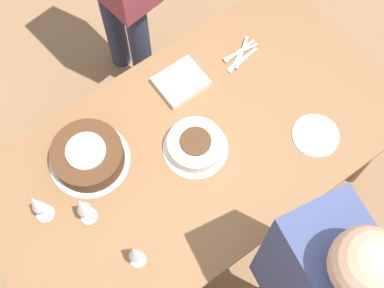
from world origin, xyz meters
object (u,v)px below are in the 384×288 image
(wine_glass_extra, at_px, (36,204))
(cake_center_white, at_px, (195,145))
(cake_front_chocolate, at_px, (88,156))
(wine_glass_far, at_px, (135,253))
(wine_glass_near, at_px, (82,206))

(wine_glass_extra, bearing_deg, cake_center_white, 168.91)
(cake_front_chocolate, bearing_deg, wine_glass_far, 81.50)
(cake_front_chocolate, height_order, wine_glass_far, wine_glass_far)
(cake_center_white, bearing_deg, wine_glass_far, 28.28)
(wine_glass_far, bearing_deg, wine_glass_near, -76.69)
(wine_glass_near, bearing_deg, cake_front_chocolate, -122.67)
(wine_glass_extra, bearing_deg, wine_glass_far, 117.84)
(cake_front_chocolate, relative_size, wine_glass_extra, 1.61)
(wine_glass_far, bearing_deg, cake_center_white, -151.72)
(cake_front_chocolate, distance_m, wine_glass_far, 0.46)
(wine_glass_near, bearing_deg, cake_center_white, 178.32)
(cake_center_white, bearing_deg, wine_glass_near, -1.68)
(cake_center_white, xyz_separation_m, wine_glass_extra, (0.62, -0.12, 0.10))
(cake_center_white, relative_size, wine_glass_far, 1.34)
(wine_glass_far, bearing_deg, wine_glass_extra, -62.16)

